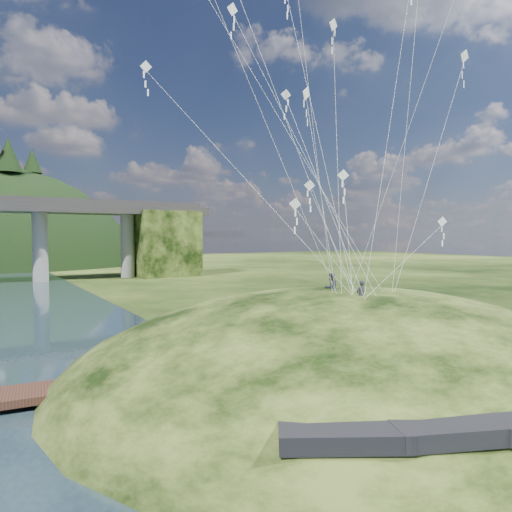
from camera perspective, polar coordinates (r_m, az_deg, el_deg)
ground at (r=23.22m, az=-0.54°, el=-18.41°), size 320.00×320.00×0.00m
grass_hill at (r=29.82m, az=11.12°, el=-16.66°), size 36.00×32.00×13.00m
wooden_dock at (r=25.96m, az=-23.02°, el=-15.14°), size 16.16×4.29×1.14m
kite_flyers at (r=28.62m, az=10.11°, el=-2.27°), size 1.45×3.86×1.96m
kite_swarm at (r=31.14m, az=7.40°, el=24.14°), size 20.10×16.72×19.56m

